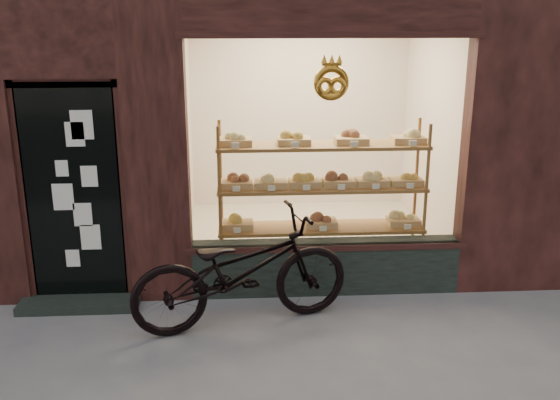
{
  "coord_description": "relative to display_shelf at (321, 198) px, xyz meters",
  "views": [
    {
      "loc": [
        -0.39,
        -3.76,
        2.76
      ],
      "look_at": [
        -0.03,
        2.0,
        1.03
      ],
      "focal_mm": 40.0,
      "sensor_mm": 36.0,
      "label": 1
    }
  ],
  "objects": [
    {
      "name": "bicycle",
      "position": [
        -0.86,
        -1.08,
        -0.35
      ],
      "size": [
        2.13,
        1.21,
        1.06
      ],
      "primitive_type": "imported",
      "rotation": [
        0.0,
        0.0,
        1.84
      ],
      "color": "black",
      "rests_on": "ground"
    },
    {
      "name": "display_shelf",
      "position": [
        0.0,
        0.0,
        0.0
      ],
      "size": [
        2.2,
        0.45,
        1.7
      ],
      "color": "brown",
      "rests_on": "ground"
    }
  ]
}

